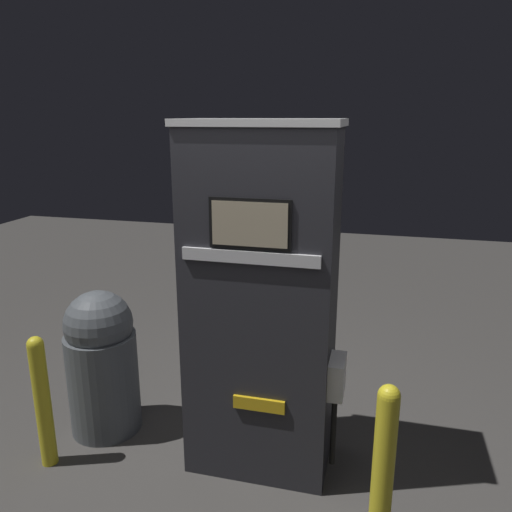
{
  "coord_description": "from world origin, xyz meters",
  "views": [
    {
      "loc": [
        0.66,
        -2.47,
        2.17
      ],
      "look_at": [
        0.0,
        0.13,
        1.41
      ],
      "focal_mm": 35.0,
      "sensor_mm": 36.0,
      "label": 1
    }
  ],
  "objects": [
    {
      "name": "trash_bin",
      "position": [
        -1.15,
        0.31,
        0.52
      ],
      "size": [
        0.49,
        0.49,
        1.03
      ],
      "color": "#51565B",
      "rests_on": "ground_plane"
    },
    {
      "name": "safety_bollard",
      "position": [
        0.76,
        -0.29,
        0.49
      ],
      "size": [
        0.11,
        0.11,
        0.94
      ],
      "color": "yellow",
      "rests_on": "ground_plane"
    },
    {
      "name": "safety_bollard_far",
      "position": [
        -1.31,
        -0.13,
        0.46
      ],
      "size": [
        0.1,
        0.1,
        0.89
      ],
      "color": "yellow",
      "rests_on": "ground_plane"
    },
    {
      "name": "ground_plane",
      "position": [
        0.0,
        0.0,
        0.0
      ],
      "size": [
        14.0,
        14.0,
        0.0
      ],
      "primitive_type": "plane",
      "color": "#423F3D"
    },
    {
      "name": "gas_pump",
      "position": [
        0.0,
        0.25,
        1.08
      ],
      "size": [
        0.97,
        0.54,
        2.15
      ],
      "color": "#28282D",
      "rests_on": "ground_plane"
    }
  ]
}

